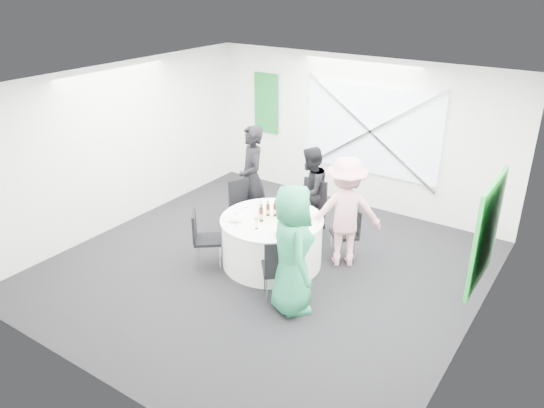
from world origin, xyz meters
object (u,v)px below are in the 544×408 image
Objects in this scene: chair_back at (311,205)px; chair_front_right at (279,266)px; clear_water_bottle at (260,210)px; chair_front_left at (202,235)px; banquet_table at (272,241)px; person_man_back at (310,191)px; person_man_back_left at (252,178)px; person_woman_green at (292,250)px; chair_back_left at (244,204)px; person_woman_pink at (345,212)px; chair_back_right at (349,230)px; green_water_bottle at (285,210)px.

chair_back is 1.04× the size of chair_front_right.
chair_front_left is at bearing -136.60° from clear_water_bottle.
banquet_table is at bearing -90.00° from chair_front_left.
person_man_back_left is at bearing -69.12° from person_man_back.
chair_front_left is (-0.83, -0.65, 0.14)m from banquet_table.
person_man_back_left is 1.01m from person_man_back.
person_man_back is (0.91, 0.40, -0.16)m from person_man_back_left.
chair_front_right is 1.09× the size of chair_front_left.
person_man_back_left reaches higher than person_woman_green.
chair_front_right is at bearing -100.83° from chair_back_left.
person_man_back_left reaches higher than clear_water_bottle.
chair_back_right is at bearing -124.91° from person_woman_pink.
chair_back_right is at bearing -51.75° from chair_back_left.
chair_back_right is 0.46× the size of person_man_back_left.
banquet_table is at bearing -90.00° from chair_back.
banquet_table is 4.91× the size of green_water_bottle.
chair_front_right is 2.18m from person_man_back.
clear_water_bottle reaches higher than chair_back_right.
person_man_back_left is 1.17m from clear_water_bottle.
banquet_table is 0.54m from green_water_bottle.
chair_front_left is at bearing -142.16° from banquet_table.
person_woman_green reaches higher than chair_front_left.
chair_back is at bearing -111.38° from chair_front_right.
chair_back_right is 0.87× the size of chair_front_right.
person_man_back_left reaches higher than chair_front_right.
green_water_bottle is (0.14, 0.13, 0.51)m from banquet_table.
chair_front_right is (1.59, -1.33, -0.01)m from chair_back_left.
person_man_back is 0.89× the size of person_woman_pink.
green_water_bottle reaches higher than chair_back.
chair_front_right is 3.49× the size of clear_water_bottle.
person_man_back is 1.12m from green_water_bottle.
banquet_table is at bearing -0.00° from person_woman_green.
person_woman_pink reaches higher than chair_front_left.
banquet_table is at bearing -90.00° from chair_front_right.
chair_back_right is at bearing -14.25° from chair_back.
green_water_bottle is at bearing -1.93° from person_woman_pink.
person_man_back_left is (-1.64, 1.65, 0.35)m from chair_front_right.
chair_back_left reaches higher than chair_front_right.
person_man_back is (0.86, 0.72, 0.19)m from chair_back_left.
person_man_back is at bearing -20.96° from chair_back_left.
chair_front_left is at bearing -141.27° from green_water_bottle.
chair_back_left is 1.14m from person_man_back.
chair_back is at bearing -31.11° from chair_back_left.
person_woman_green is (1.79, -1.34, 0.31)m from chair_back_left.
green_water_bottle reaches higher than chair_back_right.
person_woman_pink reaches higher than green_water_bottle.
chair_back_left is (-0.92, 0.51, 0.20)m from banquet_table.
person_man_back_left is at bearing 139.50° from banquet_table.
person_woman_pink is at bearing 54.90° from person_man_back.
banquet_table is 1.58× the size of chair_back_left.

